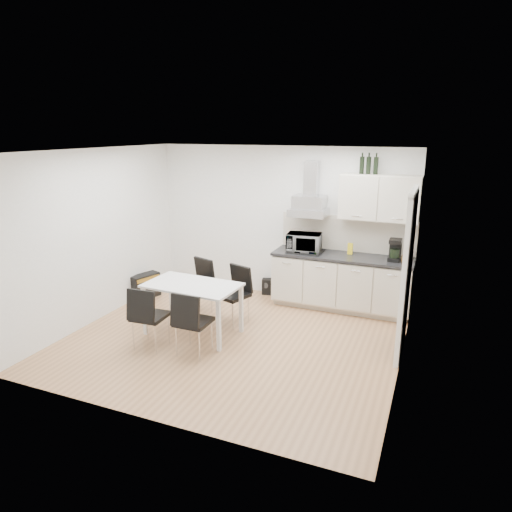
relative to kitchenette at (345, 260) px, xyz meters
The scene contains 15 objects.
ground 2.26m from the kitchenette, 124.32° to the right, with size 4.50×4.50×0.00m, color tan.
wall_back 1.30m from the kitchenette, 167.37° to the left, with size 4.50×0.10×2.60m, color white.
wall_front 3.95m from the kitchenette, 107.59° to the right, with size 4.50×0.10×2.60m, color white.
wall_left 3.88m from the kitchenette, 153.20° to the right, with size 0.10×4.00×2.60m, color white.
wall_right 2.09m from the kitchenette, 58.44° to the right, with size 0.10×4.00×2.60m, color white.
ceiling 2.75m from the kitchenette, 124.32° to the right, with size 4.50×4.50×0.00m, color white.
doorway 1.58m from the kitchenette, 49.11° to the right, with size 0.08×1.04×2.10m, color white.
kitchenette is the anchor object (origin of this frame).
dining_table 2.52m from the kitchenette, 135.54° to the right, with size 1.35×0.82×0.75m.
chair_far_left 2.42m from the kitchenette, 152.64° to the right, with size 0.44×0.50×0.88m, color black, non-canonical shape.
chair_far_right 1.92m from the kitchenette, 139.23° to the right, with size 0.44×0.50×0.88m, color black, non-canonical shape.
chair_near_left 3.19m from the kitchenette, 131.74° to the right, with size 0.44×0.50×0.88m, color black, non-canonical shape.
chair_near_right 2.76m from the kitchenette, 122.68° to the right, with size 0.44×0.50×0.88m, color black, non-canonical shape.
guitar_amp 3.46m from the kitchenette, 166.13° to the right, with size 0.38×0.55×0.43m.
floor_speaker 1.57m from the kitchenette, behind, with size 0.17×0.15×0.28m, color black.
Camera 1 is at (2.53, -5.32, 2.87)m, focal length 32.00 mm.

